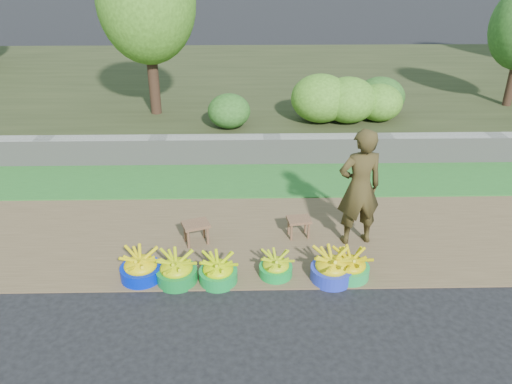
{
  "coord_description": "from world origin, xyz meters",
  "views": [
    {
      "loc": [
        -0.5,
        -5.1,
        3.98
      ],
      "look_at": [
        -0.37,
        1.3,
        0.75
      ],
      "focal_mm": 35.0,
      "sensor_mm": 36.0,
      "label": 1
    }
  ],
  "objects_px": {
    "vendor_woman": "(359,188)",
    "basin_e": "(332,268)",
    "stool_left": "(196,227)",
    "basin_a": "(141,267)",
    "stool_right": "(299,222)",
    "basin_d": "(276,267)",
    "basin_b": "(177,270)",
    "basin_f": "(350,267)",
    "basin_c": "(218,271)"
  },
  "relations": [
    {
      "from": "basin_c",
      "to": "vendor_woman",
      "type": "distance_m",
      "value": 2.29
    },
    {
      "from": "basin_e",
      "to": "stool_left",
      "type": "bearing_deg",
      "value": 153.75
    },
    {
      "from": "basin_a",
      "to": "stool_right",
      "type": "xyz_separation_m",
      "value": [
        2.16,
        0.99,
        0.08
      ]
    },
    {
      "from": "basin_a",
      "to": "stool_right",
      "type": "height_order",
      "value": "basin_a"
    },
    {
      "from": "basin_d",
      "to": "stool_left",
      "type": "bearing_deg",
      "value": 143.91
    },
    {
      "from": "basin_a",
      "to": "stool_right",
      "type": "bearing_deg",
      "value": 24.67
    },
    {
      "from": "basin_c",
      "to": "vendor_woman",
      "type": "bearing_deg",
      "value": 25.32
    },
    {
      "from": "stool_right",
      "to": "basin_e",
      "type": "bearing_deg",
      "value": -72.8
    },
    {
      "from": "basin_f",
      "to": "stool_left",
      "type": "bearing_deg",
      "value": 157.62
    },
    {
      "from": "basin_d",
      "to": "basin_b",
      "type": "bearing_deg",
      "value": -175.86
    },
    {
      "from": "basin_b",
      "to": "stool_left",
      "type": "distance_m",
      "value": 0.93
    },
    {
      "from": "basin_d",
      "to": "vendor_woman",
      "type": "bearing_deg",
      "value": 34.12
    },
    {
      "from": "basin_c",
      "to": "basin_f",
      "type": "bearing_deg",
      "value": 2.05
    },
    {
      "from": "basin_b",
      "to": "basin_d",
      "type": "bearing_deg",
      "value": 4.14
    },
    {
      "from": "basin_f",
      "to": "stool_right",
      "type": "bearing_deg",
      "value": 119.69
    },
    {
      "from": "basin_f",
      "to": "basin_d",
      "type": "bearing_deg",
      "value": 177.18
    },
    {
      "from": "basin_d",
      "to": "basin_e",
      "type": "height_order",
      "value": "basin_e"
    },
    {
      "from": "basin_d",
      "to": "stool_left",
      "type": "xyz_separation_m",
      "value": [
        -1.11,
        0.81,
        0.14
      ]
    },
    {
      "from": "basin_b",
      "to": "basin_d",
      "type": "distance_m",
      "value": 1.29
    },
    {
      "from": "basin_a",
      "to": "basin_e",
      "type": "relative_size",
      "value": 0.98
    },
    {
      "from": "basin_b",
      "to": "basin_d",
      "type": "height_order",
      "value": "basin_b"
    },
    {
      "from": "vendor_woman",
      "to": "basin_e",
      "type": "bearing_deg",
      "value": 51.96
    },
    {
      "from": "stool_left",
      "to": "vendor_woman",
      "type": "bearing_deg",
      "value": 0.15
    },
    {
      "from": "basin_a",
      "to": "basin_f",
      "type": "xyz_separation_m",
      "value": [
        2.74,
        -0.02,
        -0.01
      ]
    },
    {
      "from": "basin_a",
      "to": "stool_right",
      "type": "distance_m",
      "value": 2.38
    },
    {
      "from": "stool_left",
      "to": "basin_c",
      "type": "bearing_deg",
      "value": -68.66
    },
    {
      "from": "basin_b",
      "to": "stool_right",
      "type": "bearing_deg",
      "value": 32.13
    },
    {
      "from": "basin_b",
      "to": "basin_c",
      "type": "xyz_separation_m",
      "value": [
        0.54,
        -0.02,
        -0.01
      ]
    },
    {
      "from": "basin_f",
      "to": "stool_left",
      "type": "relative_size",
      "value": 1.12
    },
    {
      "from": "stool_right",
      "to": "vendor_woman",
      "type": "relative_size",
      "value": 0.21
    },
    {
      "from": "basin_f",
      "to": "stool_right",
      "type": "relative_size",
      "value": 1.36
    },
    {
      "from": "basin_f",
      "to": "basin_e",
      "type": "bearing_deg",
      "value": -169.47
    },
    {
      "from": "basin_a",
      "to": "basin_c",
      "type": "bearing_deg",
      "value": -4.75
    },
    {
      "from": "basin_c",
      "to": "vendor_woman",
      "type": "xyz_separation_m",
      "value": [
        1.96,
        0.93,
        0.73
      ]
    },
    {
      "from": "stool_left",
      "to": "basin_b",
      "type": "bearing_deg",
      "value": -101.1
    },
    {
      "from": "stool_left",
      "to": "basin_e",
      "type": "bearing_deg",
      "value": -26.25
    },
    {
      "from": "basin_e",
      "to": "vendor_woman",
      "type": "distance_m",
      "value": 1.25
    },
    {
      "from": "basin_e",
      "to": "stool_right",
      "type": "distance_m",
      "value": 1.11
    },
    {
      "from": "stool_right",
      "to": "basin_c",
      "type": "bearing_deg",
      "value": -136.89
    },
    {
      "from": "basin_c",
      "to": "stool_right",
      "type": "xyz_separation_m",
      "value": [
        1.15,
        1.07,
        0.09
      ]
    },
    {
      "from": "basin_e",
      "to": "stool_right",
      "type": "relative_size",
      "value": 1.47
    },
    {
      "from": "basin_b",
      "to": "basin_c",
      "type": "height_order",
      "value": "basin_b"
    },
    {
      "from": "basin_e",
      "to": "basin_f",
      "type": "bearing_deg",
      "value": 10.53
    },
    {
      "from": "basin_e",
      "to": "stool_right",
      "type": "xyz_separation_m",
      "value": [
        -0.33,
        1.06,
        0.08
      ]
    },
    {
      "from": "basin_d",
      "to": "vendor_woman",
      "type": "relative_size",
      "value": 0.25
    },
    {
      "from": "stool_left",
      "to": "stool_right",
      "type": "height_order",
      "value": "stool_left"
    },
    {
      "from": "basin_a",
      "to": "basin_e",
      "type": "distance_m",
      "value": 2.49
    },
    {
      "from": "basin_e",
      "to": "basin_f",
      "type": "xyz_separation_m",
      "value": [
        0.25,
        0.05,
        -0.01
      ]
    },
    {
      "from": "stool_left",
      "to": "vendor_woman",
      "type": "xyz_separation_m",
      "value": [
        2.32,
        0.01,
        0.61
      ]
    },
    {
      "from": "basin_d",
      "to": "basin_f",
      "type": "height_order",
      "value": "basin_f"
    }
  ]
}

